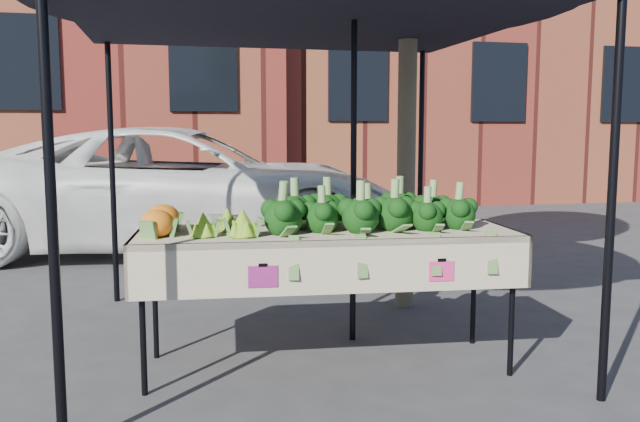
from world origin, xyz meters
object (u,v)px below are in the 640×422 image
(vehicle, at_px, (181,25))
(street_tree, at_px, (408,39))
(canopy, at_px, (303,154))
(table, at_px, (327,299))

(vehicle, bearing_deg, street_tree, -139.49)
(canopy, xyz_separation_m, street_tree, (1.05, 0.75, 0.94))
(canopy, height_order, vehicle, vehicle)
(table, height_order, canopy, canopy)
(canopy, height_order, street_tree, street_tree)
(table, bearing_deg, canopy, 93.75)
(vehicle, distance_m, street_tree, 3.77)
(table, bearing_deg, street_tree, 52.79)
(canopy, distance_m, vehicle, 4.33)
(canopy, bearing_deg, table, -86.25)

